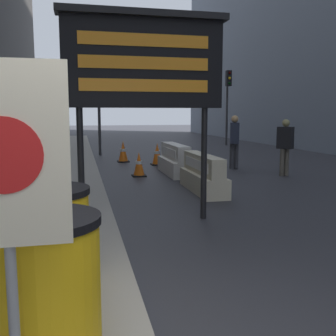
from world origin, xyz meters
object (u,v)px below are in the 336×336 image
object	(u,v)px
traffic_cone_near	(139,165)
pedestrian_passerby	(234,138)
barrel_drum_middle	(47,235)
pedestrian_worker	(285,143)
jersey_barrier_cream	(203,175)
traffic_light_near_curb	(98,77)
message_board	(144,63)
traffic_light_far_side	(228,92)
traffic_cone_far	(123,152)
jersey_barrier_white	(175,161)
traffic_cone_mid	(157,154)
barrel_drum_foreground	(43,279)
warning_sign	(5,176)

from	to	relation	value
traffic_cone_near	pedestrian_passerby	world-z (taller)	pedestrian_passerby
barrel_drum_middle	pedestrian_worker	world-z (taller)	pedestrian_worker
jersey_barrier_cream	traffic_light_near_curb	distance (m)	9.18
message_board	traffic_light_far_side	size ratio (longest dim) A/B	0.80
pedestrian_worker	jersey_barrier_cream	bearing A→B (deg)	78.56
traffic_cone_far	traffic_light_near_curb	xyz separation A→B (m)	(-0.71, 2.51, 2.91)
jersey_barrier_white	pedestrian_passerby	world-z (taller)	pedestrian_passerby
barrel_drum_middle	pedestrian_worker	size ratio (longest dim) A/B	0.57
traffic_cone_mid	traffic_cone_far	distance (m)	1.53
jersey_barrier_white	traffic_light_far_side	xyz separation A→B (m)	(5.39, 9.78, 2.60)
barrel_drum_foreground	traffic_light_far_side	size ratio (longest dim) A/B	0.22
traffic_cone_far	pedestrian_passerby	distance (m)	4.28
barrel_drum_foreground	warning_sign	bearing A→B (deg)	-99.86
message_board	traffic_cone_near	world-z (taller)	message_board
jersey_barrier_white	traffic_cone_near	size ratio (longest dim) A/B	3.18
pedestrian_passerby	traffic_light_near_curb	bearing A→B (deg)	55.95
traffic_light_near_curb	traffic_light_far_side	world-z (taller)	traffic_light_near_curb
traffic_light_near_curb	traffic_cone_far	bearing A→B (deg)	-74.19
jersey_barrier_cream	pedestrian_passerby	bearing A→B (deg)	57.56
jersey_barrier_white	traffic_cone_mid	world-z (taller)	jersey_barrier_white
message_board	jersey_barrier_cream	size ratio (longest dim) A/B	1.55
warning_sign	pedestrian_worker	xyz separation A→B (m)	(6.05, 7.94, -0.48)
traffic_cone_far	pedestrian_worker	size ratio (longest dim) A/B	0.48
barrel_drum_middle	traffic_cone_far	size ratio (longest dim) A/B	1.19
jersey_barrier_cream	traffic_cone_near	distance (m)	2.73
traffic_cone_near	traffic_cone_far	world-z (taller)	traffic_cone_far
barrel_drum_middle	pedestrian_passerby	world-z (taller)	pedestrian_passerby
message_board	traffic_light_near_curb	bearing A→B (deg)	90.98
barrel_drum_middle	jersey_barrier_cream	bearing A→B (deg)	56.53
traffic_cone_near	warning_sign	bearing A→B (deg)	-102.80
traffic_cone_mid	traffic_light_near_curb	xyz separation A→B (m)	(-1.77, 3.63, 2.92)
warning_sign	traffic_cone_mid	size ratio (longest dim) A/B	2.48
message_board	jersey_barrier_white	world-z (taller)	message_board
barrel_drum_foreground	jersey_barrier_cream	distance (m)	6.40
jersey_barrier_cream	traffic_light_far_side	xyz separation A→B (m)	(5.39, 12.47, 2.61)
barrel_drum_foreground	barrel_drum_middle	world-z (taller)	same
jersey_barrier_cream	traffic_light_near_curb	world-z (taller)	traffic_light_near_curb
barrel_drum_foreground	traffic_cone_mid	size ratio (longest dim) A/B	1.20
traffic_cone_near	pedestrian_worker	bearing A→B (deg)	-11.29
traffic_cone_near	pedestrian_passerby	bearing A→B (deg)	13.41
jersey_barrier_white	traffic_light_near_curb	size ratio (longest dim) A/B	0.48
warning_sign	jersey_barrier_white	bearing A→B (deg)	70.99
traffic_cone_far	traffic_light_near_curb	bearing A→B (deg)	105.81
barrel_drum_foreground	traffic_light_far_side	bearing A→B (deg)	65.22
barrel_drum_foreground	traffic_light_near_curb	bearing A→B (deg)	85.55
warning_sign	pedestrian_worker	size ratio (longest dim) A/B	1.18
warning_sign	message_board	size ratio (longest dim) A/B	0.57
barrel_drum_foreground	barrel_drum_middle	size ratio (longest dim) A/B	1.00
jersey_barrier_cream	traffic_cone_near	size ratio (longest dim) A/B	3.09
traffic_cone_near	traffic_cone_far	size ratio (longest dim) A/B	0.90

